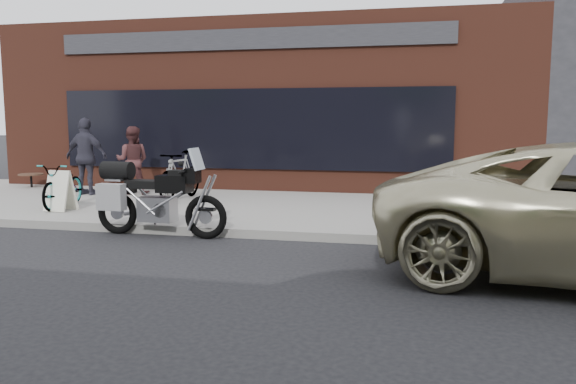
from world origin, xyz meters
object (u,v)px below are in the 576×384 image
motorcycle (151,198)px  cafe_table (31,175)px  sandwich_sign (60,191)px  bicycle_front (63,185)px  cafe_patron_left (132,160)px  cafe_patron_right (87,157)px  bicycle_rear (180,175)px

motorcycle → cafe_table: motorcycle is taller
sandwich_sign → cafe_table: 4.52m
bicycle_front → cafe_patron_left: 2.26m
bicycle_front → cafe_patron_left: cafe_patron_left is taller
sandwich_sign → cafe_patron_right: bearing=116.1°
sandwich_sign → cafe_table: sandwich_sign is taller
sandwich_sign → cafe_patron_left: bearing=92.3°
cafe_table → cafe_patron_left: 3.40m
sandwich_sign → cafe_patron_left: 2.65m
cafe_table → cafe_patron_left: cafe_patron_left is taller
motorcycle → cafe_patron_left: 4.50m
motorcycle → cafe_table: bearing=144.1°
bicycle_front → bicycle_rear: (1.89, 1.53, 0.10)m
bicycle_rear → motorcycle: bearing=-69.4°
cafe_patron_right → cafe_table: bearing=-20.1°
bicycle_rear → cafe_table: size_ratio=2.84×
cafe_patron_left → cafe_table: bearing=-24.3°
bicycle_front → sandwich_sign: bicycle_front is taller
motorcycle → cafe_patron_right: cafe_patron_right is taller
bicycle_front → sandwich_sign: bearing=-72.6°
bicycle_rear → cafe_patron_right: 2.55m
cafe_table → cafe_patron_right: 2.58m
bicycle_rear → sandwich_sign: bicycle_rear is taller
cafe_patron_left → sandwich_sign: bearing=73.0°
sandwich_sign → motorcycle: bearing=-19.5°
bicycle_rear → cafe_patron_right: size_ratio=0.99×
cafe_patron_left → cafe_patron_right: cafe_patron_right is taller
sandwich_sign → cafe_patron_right: size_ratio=0.43×
cafe_table → cafe_patron_right: cafe_patron_right is taller
cafe_table → cafe_patron_right: bearing=-23.7°
motorcycle → sandwich_sign: bearing=156.8°
sandwich_sign → cafe_table: bearing=139.9°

